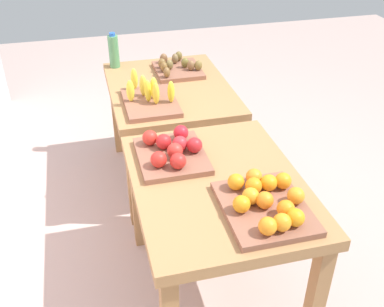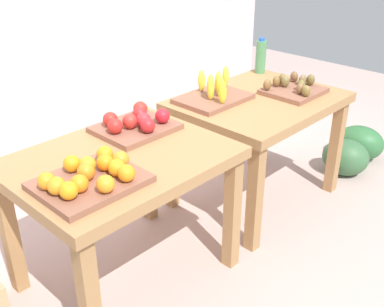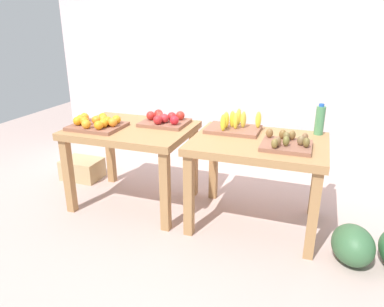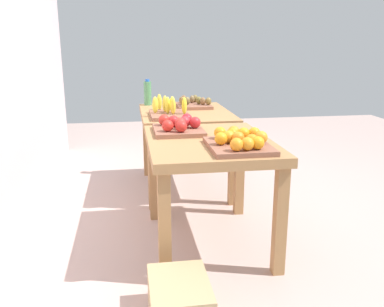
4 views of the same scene
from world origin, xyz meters
name	(u,v)px [view 2 (image 2 of 4)]	position (x,y,z in m)	size (l,w,h in m)	color
ground_plane	(198,231)	(0.00, 0.00, 0.00)	(8.00, 8.00, 0.00)	#B69C95
display_table_left	(121,175)	(-0.56, 0.00, 0.63)	(1.04, 0.80, 0.74)	#A27648
display_table_right	(258,113)	(0.56, 0.00, 0.63)	(1.04, 0.80, 0.74)	#A27648
orange_bin	(91,177)	(-0.82, -0.14, 0.78)	(0.44, 0.36, 0.11)	brown
apple_bin	(136,123)	(-0.31, 0.17, 0.78)	(0.40, 0.34, 0.11)	brown
banana_crate	(214,94)	(0.32, 0.17, 0.78)	(0.45, 0.32, 0.17)	brown
kiwi_bin	(293,88)	(0.78, -0.10, 0.77)	(0.36, 0.32, 0.10)	brown
water_bottle	(261,56)	(0.99, 0.32, 0.86)	(0.07, 0.07, 0.26)	#4C8C59
watermelon_pile	(353,150)	(1.47, -0.28, 0.14)	(0.69, 0.47, 0.28)	#2F6739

